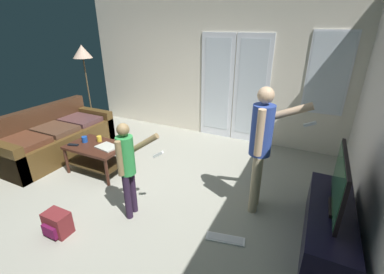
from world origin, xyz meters
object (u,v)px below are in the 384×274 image
(backpack, at_px, (57,224))
(cup_by_laptop, at_px, (85,139))
(flat_screen_tv, at_px, (339,184))
(loose_keyboard, at_px, (225,239))
(person_adult, at_px, (262,141))
(person_child, at_px, (128,163))
(cup_near_edge, at_px, (99,139))
(leather_couch, at_px, (55,139))
(tv_stand, at_px, (328,227))
(laptop_closed, at_px, (107,147))
(coffee_table, at_px, (97,152))
(floor_lamp, at_px, (83,56))
(tv_remote_black, at_px, (73,145))

(backpack, relative_size, cup_by_laptop, 3.04)
(flat_screen_tv, distance_m, loose_keyboard, 1.34)
(flat_screen_tv, xyz_separation_m, loose_keyboard, (-1.01, -0.43, -0.77))
(person_adult, bearing_deg, person_child, -149.27)
(cup_near_edge, bearing_deg, leather_couch, 179.83)
(tv_stand, distance_m, laptop_closed, 3.18)
(backpack, distance_m, cup_by_laptop, 1.59)
(coffee_table, bearing_deg, flat_screen_tv, -1.71)
(coffee_table, distance_m, flat_screen_tv, 3.42)
(leather_couch, xyz_separation_m, floor_lamp, (-0.34, 1.26, 1.35))
(person_child, bearing_deg, cup_near_edge, 147.91)
(leather_couch, relative_size, loose_keyboard, 4.47)
(loose_keyboard, height_order, laptop_closed, laptop_closed)
(flat_screen_tv, height_order, cup_by_laptop, flat_screen_tv)
(floor_lamp, bearing_deg, person_child, -37.03)
(leather_couch, relative_size, laptop_closed, 6.11)
(flat_screen_tv, relative_size, laptop_closed, 2.87)
(leather_couch, height_order, coffee_table, leather_couch)
(person_adult, bearing_deg, tv_remote_black, -172.90)
(coffee_table, bearing_deg, leather_couch, 173.15)
(floor_lamp, xyz_separation_m, cup_near_edge, (1.47, -1.27, -1.13))
(laptop_closed, height_order, cup_near_edge, cup_near_edge)
(tv_remote_black, bearing_deg, leather_couch, 143.97)
(cup_near_edge, xyz_separation_m, cup_by_laptop, (-0.19, -0.13, 0.00))
(leather_couch, bearing_deg, coffee_table, -6.85)
(loose_keyboard, height_order, cup_by_laptop, cup_by_laptop)
(coffee_table, relative_size, floor_lamp, 0.49)
(loose_keyboard, relative_size, laptop_closed, 1.37)
(flat_screen_tv, distance_m, cup_near_edge, 3.47)
(flat_screen_tv, relative_size, backpack, 3.28)
(flat_screen_tv, height_order, laptop_closed, flat_screen_tv)
(laptop_closed, relative_size, cup_by_laptop, 3.48)
(person_child, bearing_deg, laptop_closed, 145.96)
(leather_couch, relative_size, person_adult, 1.26)
(backpack, relative_size, laptop_closed, 0.87)
(tv_stand, xyz_separation_m, tv_remote_black, (-3.71, -0.06, 0.25))
(coffee_table, relative_size, loose_keyboard, 2.01)
(leather_couch, bearing_deg, person_child, -18.16)
(flat_screen_tv, bearing_deg, coffee_table, 178.29)
(person_adult, xyz_separation_m, backpack, (-1.95, -1.47, -0.84))
(floor_lamp, bearing_deg, cup_near_edge, -40.74)
(coffee_table, relative_size, cup_near_edge, 10.18)
(backpack, height_order, cup_by_laptop, cup_by_laptop)
(tv_stand, height_order, loose_keyboard, tv_stand)
(leather_couch, distance_m, loose_keyboard, 3.65)
(cup_by_laptop, bearing_deg, cup_near_edge, 33.85)
(coffee_table, bearing_deg, floor_lamp, 137.43)
(tv_stand, bearing_deg, person_adult, 161.01)
(floor_lamp, distance_m, loose_keyboard, 4.67)
(tv_stand, height_order, person_adult, person_adult)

